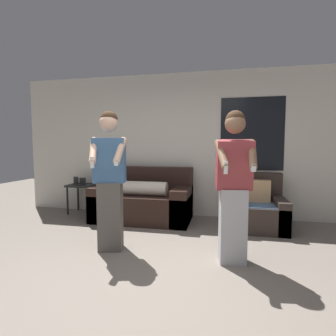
{
  "coord_description": "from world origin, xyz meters",
  "views": [
    {
      "loc": [
        0.76,
        -2.33,
        1.33
      ],
      "look_at": [
        0.11,
        0.71,
        1.07
      ],
      "focal_mm": 28.0,
      "sensor_mm": 36.0,
      "label": 1
    }
  ],
  "objects": [
    {
      "name": "person_left",
      "position": [
        -0.64,
        0.73,
        0.92
      ],
      "size": [
        0.47,
        0.53,
        1.77
      ],
      "color": "#56514C",
      "rests_on": "ground_plane"
    },
    {
      "name": "armchair",
      "position": [
        1.33,
        2.11,
        0.29
      ],
      "size": [
        0.81,
        0.87,
        0.88
      ],
      "color": "#332823",
      "rests_on": "ground_plane"
    },
    {
      "name": "person_right",
      "position": [
        0.88,
        0.67,
        0.89
      ],
      "size": [
        0.45,
        0.52,
        1.72
      ],
      "color": "#B2B2B7",
      "rests_on": "ground_plane"
    },
    {
      "name": "ground_plane",
      "position": [
        0.0,
        0.0,
        0.0
      ],
      "size": [
        14.0,
        14.0,
        0.0
      ],
      "primitive_type": "plane",
      "color": "slate"
    },
    {
      "name": "side_table",
      "position": [
        -1.97,
        2.36,
        0.5
      ],
      "size": [
        0.53,
        0.46,
        0.73
      ],
      "color": "black",
      "rests_on": "ground_plane"
    },
    {
      "name": "couch",
      "position": [
        -0.65,
        2.15,
        0.34
      ],
      "size": [
        1.72,
        0.91,
        0.94
      ],
      "color": "black",
      "rests_on": "ground_plane"
    },
    {
      "name": "wall_back",
      "position": [
        0.02,
        2.64,
        1.35
      ],
      "size": [
        6.56,
        0.07,
        2.7
      ],
      "color": "beige",
      "rests_on": "ground_plane"
    }
  ]
}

